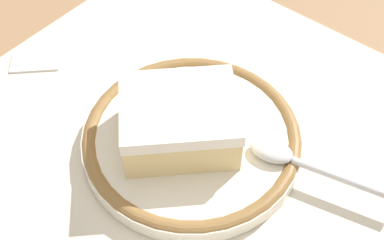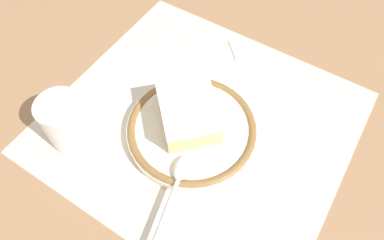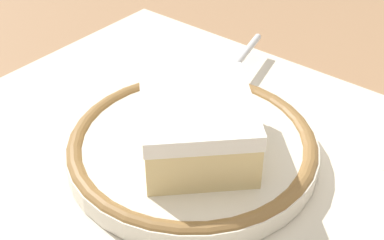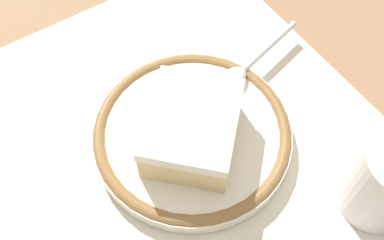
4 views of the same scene
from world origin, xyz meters
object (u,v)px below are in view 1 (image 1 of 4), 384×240
(plate, at_px, (192,138))
(sugar_packet, at_px, (35,59))
(cake_slice, at_px, (179,121))
(spoon, at_px, (292,159))

(plate, height_order, sugar_packet, plate)
(cake_slice, xyz_separation_m, spoon, (0.04, -0.09, -0.02))
(sugar_packet, bearing_deg, cake_slice, -86.60)
(spoon, xyz_separation_m, sugar_packet, (-0.05, 0.28, -0.02))
(spoon, bearing_deg, plate, 109.77)
(spoon, bearing_deg, sugar_packet, 100.36)
(plate, bearing_deg, cake_slice, 147.51)
(cake_slice, relative_size, spoon, 0.98)
(cake_slice, bearing_deg, plate, -32.49)
(cake_slice, height_order, sugar_packet, cake_slice)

